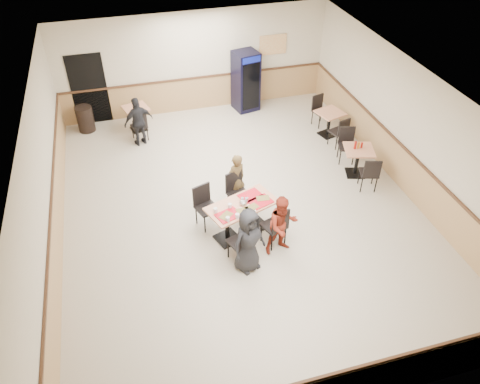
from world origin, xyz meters
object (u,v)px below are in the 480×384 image
object	(u,v)px
pepsi_cooler	(246,81)
trash_bin	(85,119)
main_table	(242,214)
diner_woman_left	(248,240)
diner_man_opposite	(236,180)
lone_diner	(139,122)
diner_woman_right	(282,225)
side_table_far	(329,120)
side_table_near	(358,158)
back_table	(137,115)

from	to	relation	value
pepsi_cooler	trash_bin	distance (m)	4.83
main_table	trash_bin	distance (m)	6.22
main_table	diner_woman_left	size ratio (longest dim) A/B	1.12
main_table	diner_woman_left	distance (m)	1.04
pepsi_cooler	trash_bin	xyz separation A→B (m)	(-4.80, -0.04, -0.54)
diner_man_opposite	lone_diner	size ratio (longest dim) A/B	0.96
diner_man_opposite	lone_diner	world-z (taller)	lone_diner
diner_woman_right	main_table	bearing A→B (deg)	123.94
side_table_far	lone_diner	bearing A→B (deg)	169.45
diner_woman_right	pepsi_cooler	world-z (taller)	pepsi_cooler
side_table_near	back_table	distance (m)	6.28
diner_woman_left	pepsi_cooler	xyz separation A→B (m)	(1.81, 6.41, 0.18)
side_table_near	main_table	bearing A→B (deg)	-158.84
back_table	trash_bin	distance (m)	1.49
side_table_far	pepsi_cooler	world-z (taller)	pepsi_cooler
lone_diner	trash_bin	world-z (taller)	lone_diner
back_table	pepsi_cooler	xyz separation A→B (m)	(3.36, 0.39, 0.44)
side_table_near	pepsi_cooler	size ratio (longest dim) A/B	0.48
side_table_far	back_table	xyz separation A→B (m)	(-5.18, 1.77, -0.01)
diner_man_opposite	lone_diner	bearing A→B (deg)	-80.88
diner_woman_left	pepsi_cooler	size ratio (longest dim) A/B	0.81
diner_woman_left	side_table_near	size ratio (longest dim) A/B	1.67
diner_woman_right	side_table_near	world-z (taller)	diner_woman_right
side_table_far	main_table	bearing A→B (deg)	-136.97
back_table	lone_diner	bearing A→B (deg)	-90.00
diner_woman_right	side_table_near	size ratio (longest dim) A/B	1.57
trash_bin	side_table_near	bearing A→B (deg)	-31.93
side_table_near	back_table	xyz separation A→B (m)	(-5.07, 3.71, -0.03)
diner_woman_right	diner_man_opposite	size ratio (longest dim) A/B	1.02
main_table	back_table	xyz separation A→B (m)	(-1.70, 5.01, -0.06)
main_table	side_table_far	xyz separation A→B (m)	(3.48, 3.25, -0.04)
diner_woman_right	lone_diner	distance (m)	5.47
side_table_near	back_table	size ratio (longest dim) A/B	1.09
pepsi_cooler	trash_bin	bearing A→B (deg)	168.72
trash_bin	lone_diner	bearing A→B (deg)	-38.56
diner_woman_left	back_table	xyz separation A→B (m)	(-1.55, 6.02, -0.26)
diner_woman_left	pepsi_cooler	distance (m)	6.66
diner_man_opposite	side_table_far	size ratio (longest dim) A/B	1.60
lone_diner	pepsi_cooler	bearing A→B (deg)	-178.65
diner_woman_right	diner_man_opposite	bearing A→B (deg)	98.20
main_table	diner_woman_right	size ratio (longest dim) A/B	1.19
side_table_far	back_table	size ratio (longest dim) A/B	1.05
lone_diner	back_table	distance (m)	0.83
side_table_far	trash_bin	xyz separation A→B (m)	(-6.62, 2.12, -0.11)
diner_woman_right	trash_bin	xyz separation A→B (m)	(-3.79, 6.09, -0.31)
main_table	diner_woman_right	xyz separation A→B (m)	(0.65, -0.72, 0.16)
lone_diner	diner_man_opposite	bearing A→B (deg)	101.79
side_table_far	pepsi_cooler	distance (m)	2.86
main_table	side_table_near	bearing A→B (deg)	1.82
lone_diner	pepsi_cooler	distance (m)	3.57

